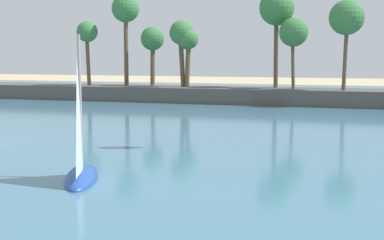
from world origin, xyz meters
name	(u,v)px	position (x,y,z in m)	size (l,w,h in m)	color
sea	(287,108)	(0.00, 52.62, 0.03)	(220.00, 88.74, 0.06)	teal
palm_headland	(301,75)	(0.94, 56.98, 3.37)	(84.51, 6.69, 12.86)	#514C47
sailboat_far_left	(81,166)	(-5.14, 18.47, 0.67)	(3.10, 4.85, 6.77)	#234793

